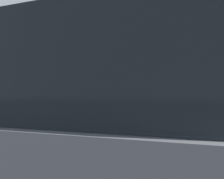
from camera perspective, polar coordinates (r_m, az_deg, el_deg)
The scene contains 6 objects.
sidewalk_curb at distance 4.86m, azimuth 0.78°, elevation -15.84°, with size 36.00×2.26×0.12m, color #ADA8A0.
parking_meter at distance 4.05m, azimuth -2.59°, elevation -3.43°, with size 0.19×0.20×1.36m.
pedestrian_at_meter at distance 4.02m, azimuth 7.46°, elevation -3.62°, with size 0.60×0.57×1.74m.
parked_sedan_gray at distance 2.26m, azimuth -5.26°, elevation -11.77°, with size 4.60×1.83×1.76m.
background_railing at distance 5.58m, azimuth 4.68°, elevation -5.99°, with size 24.06×0.06×0.99m.
backdrop_wall at distance 8.18m, azimuth 11.25°, elevation 2.59°, with size 32.00×0.50×3.66m, color gray.
Camera 1 is at (1.92, -3.16, 1.29)m, focal length 45.98 mm.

